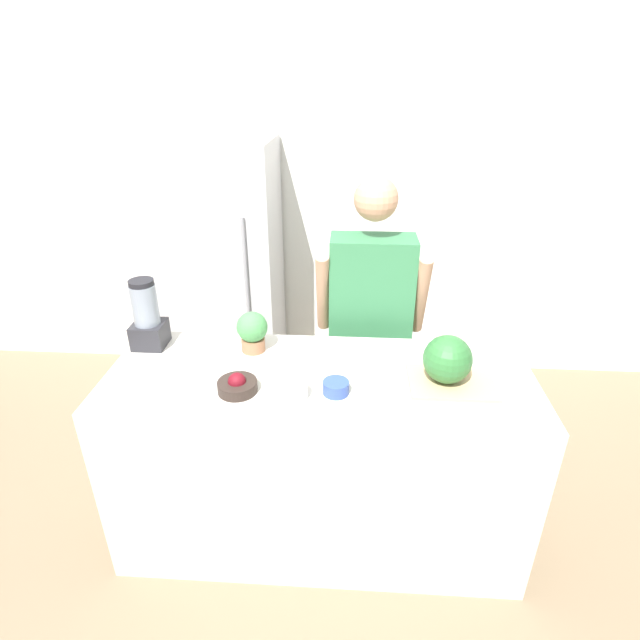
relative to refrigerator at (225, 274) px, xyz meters
name	(u,v)px	position (x,y,z in m)	size (l,w,h in m)	color
ground_plane	(315,588)	(0.74, -1.67, -0.88)	(14.00, 14.00, 0.00)	#7F6B51
wall_back	(335,202)	(0.74, 0.36, 0.42)	(8.00, 0.06, 2.60)	white
counter_island	(320,456)	(0.74, -1.32, -0.41)	(1.88, 0.71, 0.94)	beige
refrigerator	(225,274)	(0.00, 0.00, 0.00)	(0.73, 0.66, 1.77)	#B7B7BC
person	(370,329)	(0.98, -0.72, -0.02)	(0.58, 0.27, 1.69)	#333338
cutting_board	(451,383)	(1.31, -1.36, 0.06)	(0.36, 0.26, 0.01)	tan
watermelon	(448,359)	(1.28, -1.35, 0.17)	(0.21, 0.21, 0.21)	#2D6B33
bowl_cherries	(237,385)	(0.41, -1.47, 0.09)	(0.17, 0.17, 0.09)	#2D231E
bowl_cream	(289,388)	(0.63, -1.50, 0.10)	(0.15, 0.15, 0.11)	white
bowl_small_blue	(336,387)	(0.82, -1.46, 0.08)	(0.11, 0.11, 0.06)	#334C9E
blender	(147,317)	(-0.09, -1.11, 0.21)	(0.15, 0.15, 0.34)	#28282D
potted_plant	(252,331)	(0.41, -1.13, 0.16)	(0.14, 0.14, 0.20)	#996647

